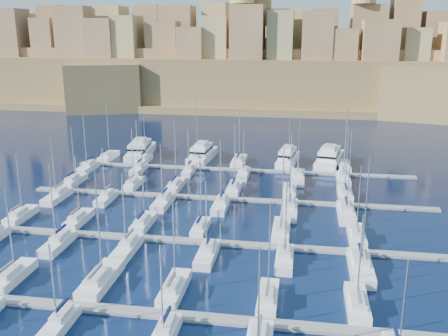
% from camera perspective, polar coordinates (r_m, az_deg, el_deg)
% --- Properties ---
extents(ground, '(600.00, 600.00, 0.00)m').
position_cam_1_polar(ground, '(94.18, -0.61, -5.63)').
color(ground, black).
rests_on(ground, ground).
extents(pontoon_near, '(84.00, 2.00, 0.40)m').
position_cam_1_polar(pontoon_near, '(64.29, -5.91, -16.39)').
color(pontoon_near, slate).
rests_on(pontoon_near, ground).
extents(pontoon_mid_near, '(84.00, 2.00, 0.40)m').
position_cam_1_polar(pontoon_mid_near, '(83.22, -2.01, -8.47)').
color(pontoon_mid_near, slate).
rests_on(pontoon_mid_near, ground).
extents(pontoon_mid_far, '(84.00, 2.00, 0.40)m').
position_cam_1_polar(pontoon_mid_far, '(103.37, 0.32, -3.53)').
color(pontoon_mid_far, slate).
rests_on(pontoon_mid_far, ground).
extents(pontoon_far, '(84.00, 2.00, 0.40)m').
position_cam_1_polar(pontoon_far, '(124.15, 1.87, -0.22)').
color(pontoon_far, slate).
rests_on(pontoon_far, ground).
extents(sailboat_1, '(2.69, 8.96, 13.75)m').
position_cam_1_polar(sailboat_1, '(77.55, -22.99, -11.26)').
color(sailboat_1, white).
rests_on(sailboat_1, ground).
extents(sailboat_2, '(3.18, 10.62, 17.44)m').
position_cam_1_polar(sailboat_2, '(72.61, -13.93, -12.26)').
color(sailboat_2, white).
rests_on(sailboat_2, ground).
extents(sailboat_3, '(2.75, 9.18, 13.45)m').
position_cam_1_polar(sailboat_3, '(68.84, -5.73, -13.53)').
color(sailboat_3, white).
rests_on(sailboat_3, ground).
extents(sailboat_4, '(2.51, 8.35, 14.03)m').
position_cam_1_polar(sailboat_4, '(66.69, 5.04, -14.55)').
color(sailboat_4, white).
rests_on(sailboat_4, ground).
extents(sailboat_5, '(2.68, 8.95, 12.81)m').
position_cam_1_polar(sailboat_5, '(67.31, 14.97, -14.77)').
color(sailboat_5, white).
rests_on(sailboat_5, ground).
extents(sailboat_8, '(2.25, 7.49, 11.49)m').
position_cam_1_polar(sailboat_8, '(64.49, -18.31, -16.55)').
color(sailboat_8, white).
rests_on(sailboat_8, ground).
extents(sailboat_9, '(2.37, 7.89, 12.33)m').
position_cam_1_polar(sailboat_9, '(60.02, -6.81, -18.41)').
color(sailboat_9, white).
rests_on(sailboat_9, ground).
extents(sailboat_12, '(2.61, 8.69, 12.64)m').
position_cam_1_polar(sailboat_12, '(100.36, -22.19, -5.03)').
color(sailboat_12, white).
rests_on(sailboat_12, ground).
extents(sailboat_13, '(2.56, 8.54, 12.76)m').
position_cam_1_polar(sailboat_13, '(95.02, -16.27, -5.63)').
color(sailboat_13, white).
rests_on(sailboat_13, ground).
extents(sailboat_14, '(2.65, 8.83, 15.29)m').
position_cam_1_polar(sailboat_14, '(90.73, -9.18, -6.18)').
color(sailboat_14, white).
rests_on(sailboat_14, ground).
extents(sailboat_15, '(2.31, 7.71, 12.28)m').
position_cam_1_polar(sailboat_15, '(87.66, -2.71, -6.81)').
color(sailboat_15, white).
rests_on(sailboat_15, ground).
extents(sailboat_16, '(2.90, 9.66, 15.66)m').
position_cam_1_polar(sailboat_16, '(86.95, 6.56, -7.07)').
color(sailboat_16, white).
rests_on(sailboat_16, ground).
extents(sailboat_17, '(2.68, 8.93, 13.06)m').
position_cam_1_polar(sailboat_17, '(87.13, 14.91, -7.49)').
color(sailboat_17, white).
rests_on(sailboat_17, ground).
extents(sailboat_19, '(2.65, 8.82, 14.71)m').
position_cam_1_polar(sailboat_19, '(85.86, -18.44, -8.13)').
color(sailboat_19, white).
rests_on(sailboat_19, ground).
extents(sailboat_20, '(2.67, 8.89, 13.49)m').
position_cam_1_polar(sailboat_20, '(81.30, -11.00, -8.96)').
color(sailboat_20, white).
rests_on(sailboat_20, ground).
extents(sailboat_21, '(2.72, 9.05, 12.95)m').
position_cam_1_polar(sailboat_21, '(77.97, -1.92, -9.78)').
color(sailboat_21, white).
rests_on(sailboat_21, ground).
extents(sailboat_22, '(2.59, 8.65, 14.35)m').
position_cam_1_polar(sailboat_22, '(76.97, 6.93, -10.24)').
color(sailboat_22, white).
rests_on(sailboat_22, ground).
extents(sailboat_23, '(3.22, 10.73, 17.74)m').
position_cam_1_polar(sailboat_23, '(76.57, 15.34, -10.83)').
color(sailboat_23, white).
rests_on(sailboat_23, ground).
extents(sailboat_24, '(2.68, 8.92, 13.35)m').
position_cam_1_polar(sailboat_24, '(118.65, -16.75, -1.39)').
color(sailboat_24, white).
rests_on(sailboat_24, ground).
extents(sailboat_25, '(2.52, 8.39, 13.44)m').
position_cam_1_polar(sailboat_25, '(113.07, -10.32, -1.81)').
color(sailboat_25, white).
rests_on(sailboat_25, ground).
extents(sailboat_26, '(2.72, 9.08, 15.67)m').
position_cam_1_polar(sailboat_26, '(110.64, -5.58, -2.00)').
color(sailboat_26, white).
rests_on(sailboat_26, ground).
extents(sailboat_27, '(2.74, 9.13, 14.99)m').
position_cam_1_polar(sailboat_27, '(108.20, 1.17, -2.34)').
color(sailboat_27, white).
rests_on(sailboat_27, ground).
extents(sailboat_28, '(2.71, 9.05, 12.94)m').
position_cam_1_polar(sailboat_28, '(107.28, 7.51, -2.65)').
color(sailboat_28, white).
rests_on(sailboat_28, ground).
extents(sailboat_29, '(2.86, 9.52, 15.50)m').
position_cam_1_polar(sailboat_29, '(107.89, 13.65, -2.85)').
color(sailboat_29, white).
rests_on(sailboat_29, ground).
extents(sailboat_30, '(2.76, 9.20, 13.39)m').
position_cam_1_polar(sailboat_30, '(108.86, -18.52, -3.08)').
color(sailboat_30, white).
rests_on(sailboat_30, ground).
extents(sailboat_31, '(2.39, 7.96, 11.62)m').
position_cam_1_polar(sailboat_31, '(105.08, -13.32, -3.35)').
color(sailboat_31, white).
rests_on(sailboat_31, ground).
extents(sailboat_32, '(2.77, 9.23, 13.14)m').
position_cam_1_polar(sailboat_32, '(100.60, -6.97, -3.88)').
color(sailboat_32, white).
rests_on(sailboat_32, ground).
extents(sailboat_33, '(2.73, 9.10, 14.14)m').
position_cam_1_polar(sailboat_33, '(98.18, -0.34, -4.26)').
color(sailboat_33, white).
rests_on(sailboat_33, ground).
extents(sailboat_34, '(3.01, 10.04, 16.01)m').
position_cam_1_polar(sailboat_34, '(96.59, 7.48, -4.73)').
color(sailboat_34, white).
rests_on(sailboat_34, ground).
extents(sailboat_35, '(3.08, 10.28, 16.84)m').
position_cam_1_polar(sailboat_35, '(96.86, 13.79, -5.00)').
color(sailboat_35, white).
rests_on(sailboat_35, ground).
extents(sailboat_36, '(2.86, 9.54, 15.20)m').
position_cam_1_polar(sailboat_36, '(138.49, -13.07, 1.29)').
color(sailboat_36, white).
rests_on(sailboat_36, ground).
extents(sailboat_37, '(2.24, 7.47, 12.09)m').
position_cam_1_polar(sailboat_37, '(134.00, -9.03, 1.01)').
color(sailboat_37, white).
rests_on(sailboat_37, ground).
extents(sailboat_38, '(3.23, 10.76, 17.58)m').
position_cam_1_polar(sailboat_38, '(131.96, -3.11, 0.99)').
color(sailboat_38, white).
rests_on(sailboat_38, ground).
extents(sailboat_39, '(3.18, 10.61, 14.57)m').
position_cam_1_polar(sailboat_39, '(130.05, 1.70, 0.78)').
color(sailboat_39, white).
rests_on(sailboat_39, ground).
extents(sailboat_40, '(2.79, 9.29, 14.17)m').
position_cam_1_polar(sailboat_40, '(128.49, 7.38, 0.45)').
color(sailboat_40, white).
rests_on(sailboat_40, ground).
extents(sailboat_41, '(2.95, 9.84, 15.51)m').
position_cam_1_polar(sailboat_41, '(129.16, 13.55, 0.23)').
color(sailboat_41, white).
rests_on(sailboat_41, ground).
extents(sailboat_42, '(2.79, 9.31, 14.43)m').
position_cam_1_polar(sailboat_42, '(128.94, -15.29, 0.07)').
color(sailboat_42, white).
rests_on(sailboat_42, ground).
extents(sailboat_43, '(2.41, 8.03, 13.36)m').
position_cam_1_polar(sailboat_43, '(124.79, -9.70, -0.11)').
color(sailboat_43, white).
rests_on(sailboat_43, ground).
extents(sailboat_44, '(2.23, 7.42, 11.53)m').
position_cam_1_polar(sailboat_44, '(121.69, -4.02, -0.34)').
color(sailboat_44, white).
rests_on(sailboat_44, ground).
extents(sailboat_45, '(2.49, 8.31, 11.68)m').
position_cam_1_polar(sailboat_45, '(119.03, 2.25, -0.67)').
color(sailboat_45, white).
rests_on(sailboat_45, ground).
extents(sailboat_46, '(3.11, 10.37, 14.97)m').
position_cam_1_polar(sailboat_46, '(117.30, 8.41, -1.06)').
color(sailboat_46, white).
rests_on(sailboat_46, ground).
extents(sailboat_47, '(2.85, 9.49, 14.99)m').
position_cam_1_polar(sailboat_47, '(118.13, 13.47, -1.22)').
color(sailboat_47, white).
rests_on(sailboat_47, ground).
extents(motor_yacht_a, '(7.81, 19.09, 5.25)m').
position_cam_1_polar(motor_yacht_a, '(140.02, -9.54, 2.05)').
color(motor_yacht_a, white).
rests_on(motor_yacht_a, ground).
extents(motor_yacht_b, '(5.80, 16.26, 5.25)m').
position_cam_1_polar(motor_yacht_b, '(134.33, -2.51, 1.68)').
color(motor_yacht_b, white).
rests_on(motor_yacht_b, ground).
extents(motor_yacht_c, '(6.02, 14.40, 5.25)m').
position_cam_1_polar(motor_yacht_c, '(130.84, 7.29, 1.18)').
color(motor_yacht_c, white).
rests_on(motor_yacht_c, ground).
extents(motor_yacht_d, '(8.64, 18.89, 5.25)m').
position_cam_1_polar(motor_yacht_d, '(132.97, 11.95, 1.20)').
color(motor_yacht_d, white).
rests_on(motor_yacht_d, ground).
extents(fortified_city, '(460.00, 108.95, 59.52)m').
position_cam_1_polar(fortified_city, '(242.98, 5.60, 11.03)').
color(fortified_city, brown).
rests_on(fortified_city, ground).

